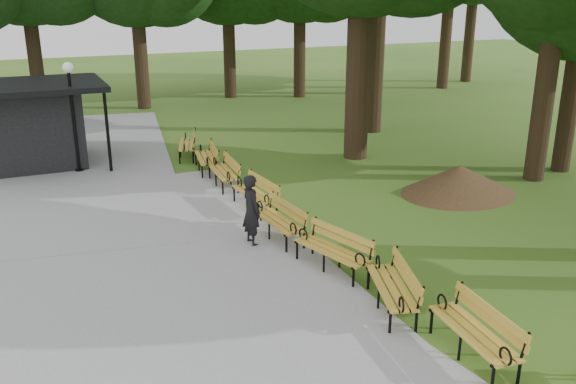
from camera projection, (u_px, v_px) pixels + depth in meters
name	position (u px, v px, depth m)	size (l,w,h in m)	color
ground	(430.00, 338.00, 9.90)	(100.00, 100.00, 0.00)	#38601B
path	(145.00, 306.00, 10.84)	(12.00, 38.00, 0.06)	gray
person	(252.00, 210.00, 13.33)	(0.59, 0.39, 1.63)	black
kiosk	(26.00, 125.00, 19.32)	(4.31, 3.75, 2.70)	black
lamp_post	(71.00, 95.00, 18.28)	(0.32, 0.32, 3.41)	black
dirt_mound	(459.00, 180.00, 16.88)	(2.81, 2.81, 0.82)	#47301C
bench_2	(473.00, 333.00, 9.24)	(1.90, 0.64, 0.88)	gold
bench_3	(391.00, 287.00, 10.65)	(1.90, 0.64, 0.88)	gold
bench_4	(332.00, 251.00, 12.16)	(1.90, 0.64, 0.88)	gold
bench_5	(278.00, 221.00, 13.74)	(1.90, 0.64, 0.88)	gold
bench_6	(255.00, 195.00, 15.54)	(1.90, 0.64, 0.88)	gold
bench_7	(223.00, 172.00, 17.48)	(1.90, 0.64, 0.88)	gold
bench_8	(206.00, 158.00, 18.98)	(1.90, 0.64, 0.88)	gold
bench_9	(187.00, 145.00, 20.61)	(1.90, 0.64, 0.88)	gold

